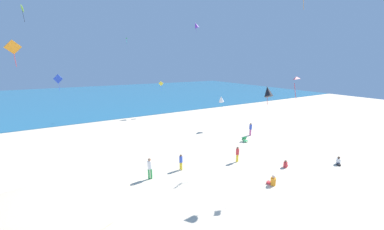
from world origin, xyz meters
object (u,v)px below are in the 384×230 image
Objects in this scene: beach_chair_near_camera at (245,139)px; kite_orange at (13,48)px; person_1 at (273,181)px; kite_blue at (58,79)px; kite_lime at (22,9)px; kite_red at (296,78)px; person_2 at (181,161)px; person_5 at (338,161)px; kite_green at (126,38)px; kite_yellow at (161,84)px; person_6 at (237,153)px; person_4 at (150,167)px; kite_white at (221,99)px; person_0 at (285,164)px; kite_purple at (196,25)px; person_3 at (251,128)px; kite_black at (268,91)px.

kite_orange is at bearing -87.50° from beach_chair_near_camera.
kite_blue reaches higher than person_1.
kite_red is at bearing -51.13° from kite_lime.
kite_blue is (-8.30, 13.96, 6.34)m from person_2.
person_1 is 1.10× the size of person_5.
person_5 is 0.37× the size of kite_orange.
kite_green is at bearing 30.59° from kite_lime.
person_1 is 26.26m from kite_yellow.
person_6 is 0.76× the size of kite_blue.
person_4 is 0.86× the size of kite_white.
person_0 is 30.24m from kite_purple.
kite_green reaches higher than person_2.
person_6 is at bearing -93.99° from kite_yellow.
kite_orange reaches higher than beach_chair_near_camera.
kite_white is at bearing -41.57° from person_1.
kite_red reaches higher than person_4.
beach_chair_near_camera is 22.41m from kite_blue.
person_2 is 23.78m from kite_lime.
person_6 is 0.84× the size of kite_lime.
kite_lime is (-15.94, 17.35, 13.77)m from person_6.
kite_green reaches higher than kite_white.
person_3 is 2.20× the size of person_5.
person_1 is at bearing -112.57° from kite_white.
person_1 is at bearing -56.24° from kite_blue.
kite_yellow is at bearing -40.03° from kite_green.
kite_lime reaches higher than person_2.
kite_white is at bearing 3.02° from kite_orange.
kite_lime reaches higher than person_5.
person_3 reaches higher than person_2.
kite_red is (-6.12, 0.86, 7.57)m from person_5.
kite_purple is at bearing -38.70° from person_1.
person_4 is 30.92m from kite_purple.
person_4 is (-2.80, -0.12, 0.20)m from person_2.
person_4 is 14.12m from kite_orange.
kite_red is (-1.54, -1.19, 7.59)m from person_0.
person_5 reaches higher than beach_chair_near_camera.
kite_lime is at bearing -82.48° from person_5.
person_2 reaches higher than person_1.
kite_lime is at bearing -168.87° from kite_purple.
person_5 is 0.40× the size of kite_purple.
person_1 is 0.42× the size of kite_blue.
beach_chair_near_camera is at bearing 103.92° from person_4.
person_4 reaches higher than beach_chair_near_camera.
kite_orange is at bearing -91.12° from kite_lime.
beach_chair_near_camera is at bearing -64.07° from person_6.
person_1 is 6.77m from kite_black.
person_3 is 5.62m from kite_white.
kite_black reaches higher than kite_yellow.
kite_red reaches higher than kite_blue.
kite_green is 21.52m from kite_orange.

